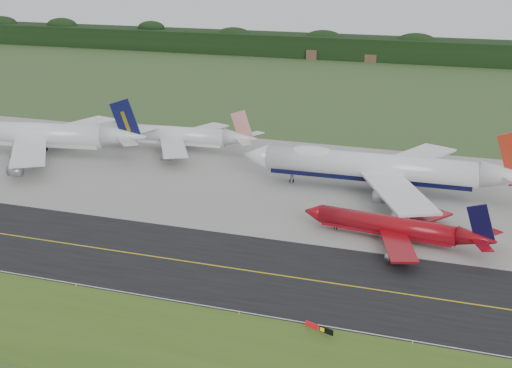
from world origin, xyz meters
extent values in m
plane|color=#395427|center=(0.00, 0.00, 0.00)|extent=(600.00, 600.00, 0.00)
cube|color=#3C5D1B|center=(0.00, -35.00, 0.01)|extent=(400.00, 30.00, 0.01)
cube|color=black|center=(0.00, -4.00, 0.01)|extent=(400.00, 32.00, 0.02)
cube|color=gray|center=(0.00, 51.00, 0.01)|extent=(400.00, 78.00, 0.01)
cube|color=gold|center=(0.00, -4.00, 0.03)|extent=(400.00, 0.40, 0.00)
cube|color=silver|center=(0.00, -19.50, 0.03)|extent=(400.00, 0.25, 0.00)
cube|color=black|center=(0.00, 275.00, 6.00)|extent=(700.00, 24.00, 12.00)
cylinder|color=white|center=(10.54, 50.03, 6.43)|extent=(52.41, 7.74, 6.64)
cube|color=black|center=(10.54, 50.03, 4.27)|extent=(49.76, 6.03, 2.32)
cone|color=white|center=(-18.86, 49.41, 6.43)|extent=(6.67, 6.78, 6.64)
cone|color=white|center=(43.57, 50.73, 6.93)|extent=(13.93, 6.93, 6.64)
ellipsoid|color=white|center=(-4.09, 49.72, 8.26)|extent=(13.66, 5.93, 4.23)
cube|color=white|center=(19.93, 35.43, 5.27)|extent=(21.54, 30.71, 0.57)
cube|color=white|center=(19.30, 65.01, 5.27)|extent=(20.57, 30.88, 0.57)
cylinder|color=gray|center=(15.84, 35.99, 3.46)|extent=(3.68, 2.86, 2.79)
cylinder|color=gray|center=(15.24, 64.28, 3.46)|extent=(3.68, 2.86, 2.79)
cylinder|color=gray|center=(22.11, 23.26, 3.46)|extent=(3.68, 2.86, 2.79)
cylinder|color=gray|center=(20.97, 77.27, 3.46)|extent=(3.68, 2.86, 2.79)
cylinder|color=black|center=(-9.32, 49.61, 0.60)|extent=(1.21, 0.56, 1.19)
cylinder|color=slate|center=(14.80, 46.47, 2.22)|extent=(0.95, 0.95, 4.44)
cylinder|color=black|center=(14.80, 46.47, 0.60)|extent=(1.21, 0.62, 1.19)
cylinder|color=slate|center=(14.65, 53.77, 2.22)|extent=(0.95, 0.95, 4.44)
cylinder|color=black|center=(14.65, 53.77, 0.60)|extent=(1.21, 0.62, 1.19)
cylinder|color=maroon|center=(19.75, 20.00, 3.20)|extent=(29.28, 7.82, 3.93)
cube|color=maroon|center=(19.75, 20.00, 1.93)|extent=(27.71, 6.65, 1.37)
cone|color=maroon|center=(3.57, 22.21, 3.20)|extent=(4.13, 4.38, 3.93)
cone|color=maroon|center=(37.92, 17.52, 3.50)|extent=(8.12, 4.93, 3.93)
cube|color=maroon|center=(23.59, 11.32, 2.52)|extent=(9.79, 16.99, 0.44)
cube|color=maroon|center=(25.77, 27.33, 2.52)|extent=(13.15, 16.43, 0.44)
cube|color=#0D0B33|center=(38.46, 17.45, 6.46)|extent=(6.19, 1.15, 8.94)
cylinder|color=gray|center=(22.77, 7.53, 1.44)|extent=(2.35, 1.92, 1.65)
cylinder|color=gray|center=(26.00, 31.20, 1.44)|extent=(2.35, 1.92, 1.65)
cylinder|color=black|center=(8.82, 21.49, 0.35)|extent=(0.74, 0.41, 0.71)
cylinder|color=slate|center=(21.75, 17.55, 1.01)|extent=(0.62, 0.62, 2.03)
cylinder|color=black|center=(21.75, 17.55, 0.35)|extent=(0.75, 0.45, 0.71)
cylinder|color=slate|center=(22.34, 21.83, 1.01)|extent=(0.62, 0.62, 2.03)
cylinder|color=black|center=(22.34, 21.83, 0.35)|extent=(0.75, 0.45, 0.71)
cylinder|color=silver|center=(-91.86, 50.90, 6.15)|extent=(49.43, 14.29, 6.59)
cube|color=silver|center=(-91.86, 50.90, 4.01)|extent=(46.75, 12.28, 2.31)
cone|color=silver|center=(-61.28, 55.83, 6.64)|extent=(13.81, 8.56, 6.59)
cube|color=silver|center=(-80.77, 37.86, 5.00)|extent=(23.76, 29.21, 0.58)
cube|color=silver|center=(-85.43, 66.77, 5.00)|extent=(16.51, 30.59, 0.58)
cube|color=#0D103B|center=(-60.55, 55.94, 10.99)|extent=(9.19, 1.99, 13.29)
cylinder|color=gray|center=(-84.66, 37.87, 3.20)|extent=(3.99, 3.30, 2.77)
cylinder|color=gray|center=(-89.11, 65.53, 3.20)|extent=(3.99, 3.30, 2.77)
cylinder|color=gray|center=(-76.77, 26.25, 3.20)|extent=(3.99, 3.30, 2.77)
cylinder|color=gray|center=(-85.27, 79.05, 3.20)|extent=(3.99, 3.30, 2.77)
cylinder|color=slate|center=(-87.41, 47.95, 2.09)|extent=(1.06, 1.06, 4.17)
cylinder|color=black|center=(-87.41, 47.95, 0.59)|extent=(1.26, 0.77, 1.19)
cylinder|color=slate|center=(-88.56, 55.10, 2.09)|extent=(1.06, 1.06, 4.17)
cylinder|color=black|center=(-88.56, 55.10, 0.59)|extent=(1.26, 0.77, 1.19)
cylinder|color=silver|center=(-54.25, 68.41, 4.77)|extent=(37.13, 7.65, 5.12)
cube|color=white|center=(-54.25, 68.41, 3.10)|extent=(35.20, 6.25, 1.79)
cone|color=silver|center=(-74.93, 66.98, 4.77)|extent=(4.95, 5.43, 5.12)
cone|color=silver|center=(-31.01, 70.02, 5.15)|extent=(10.06, 5.78, 5.12)
cube|color=silver|center=(-47.07, 58.32, 3.87)|extent=(16.05, 21.70, 0.46)
cube|color=silver|center=(-48.53, 79.39, 3.87)|extent=(13.79, 22.10, 0.46)
cube|color=#AD190C|center=(-30.44, 70.06, 8.47)|extent=(7.07, 0.90, 10.18)
cylinder|color=gray|center=(-47.03, 53.26, 2.47)|extent=(2.94, 2.34, 2.15)
cylinder|color=gray|center=(-49.19, 84.40, 2.47)|extent=(2.94, 2.34, 2.15)
cylinder|color=black|center=(-68.22, 67.44, 0.46)|extent=(0.95, 0.48, 0.92)
cylinder|color=slate|center=(-51.11, 65.80, 1.62)|extent=(0.76, 0.76, 3.23)
cylinder|color=black|center=(-51.11, 65.80, 0.46)|extent=(0.95, 0.52, 0.92)
cylinder|color=slate|center=(-51.50, 71.42, 1.62)|extent=(0.76, 0.76, 3.23)
cylinder|color=black|center=(-51.50, 71.42, 0.46)|extent=(0.95, 0.52, 0.92)
cylinder|color=slate|center=(14.78, -21.96, 0.37)|extent=(0.13, 0.13, 0.74)
cylinder|color=slate|center=(17.79, -22.98, 0.37)|extent=(0.13, 0.13, 0.74)
cube|color=maroon|center=(15.08, -22.06, 1.22)|extent=(2.27, 0.93, 0.96)
cube|color=black|center=(16.99, -22.71, 1.22)|extent=(1.07, 0.52, 0.96)
cube|color=black|center=(18.20, -23.12, 1.22)|extent=(1.27, 0.59, 0.96)
cylinder|color=yellow|center=(-28.91, -20.50, 0.25)|extent=(0.16, 0.16, 0.50)
cylinder|color=yellow|center=(2.25, -20.50, 0.25)|extent=(0.16, 0.16, 0.50)
cylinder|color=yellow|center=(30.56, -20.50, 0.25)|extent=(0.16, 0.16, 0.50)
camera|label=1|loc=(39.43, -118.81, 57.33)|focal=50.00mm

